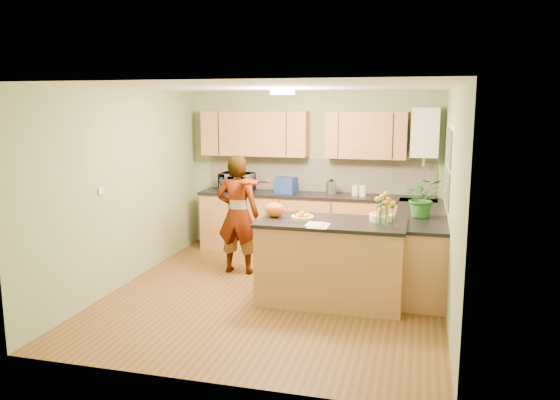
# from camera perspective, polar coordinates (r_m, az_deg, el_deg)

# --- Properties ---
(floor) EXTENTS (4.50, 4.50, 0.00)m
(floor) POSITION_cam_1_polar(r_m,az_deg,el_deg) (6.84, -0.39, -9.76)
(floor) COLOR brown
(floor) RESTS_ON ground
(ceiling) EXTENTS (4.00, 4.50, 0.02)m
(ceiling) POSITION_cam_1_polar(r_m,az_deg,el_deg) (6.44, -0.42, 11.67)
(ceiling) COLOR white
(ceiling) RESTS_ON wall_back
(wall_back) EXTENTS (4.00, 0.02, 2.50)m
(wall_back) POSITION_cam_1_polar(r_m,az_deg,el_deg) (8.69, 3.43, 2.98)
(wall_back) COLOR #8CA677
(wall_back) RESTS_ON floor
(wall_front) EXTENTS (4.00, 0.02, 2.50)m
(wall_front) POSITION_cam_1_polar(r_m,az_deg,el_deg) (4.43, -7.95, -4.00)
(wall_front) COLOR #8CA677
(wall_front) RESTS_ON floor
(wall_left) EXTENTS (0.02, 4.50, 2.50)m
(wall_left) POSITION_cam_1_polar(r_m,az_deg,el_deg) (7.29, -15.78, 1.25)
(wall_left) COLOR #8CA677
(wall_left) RESTS_ON floor
(wall_right) EXTENTS (0.02, 4.50, 2.50)m
(wall_right) POSITION_cam_1_polar(r_m,az_deg,el_deg) (6.32, 17.41, -0.15)
(wall_right) COLOR #8CA677
(wall_right) RESTS_ON floor
(back_counter) EXTENTS (3.64, 0.62, 0.94)m
(back_counter) POSITION_cam_1_polar(r_m,az_deg,el_deg) (8.52, 3.64, -2.49)
(back_counter) COLOR #AD7245
(back_counter) RESTS_ON floor
(right_counter) EXTENTS (0.62, 2.24, 0.94)m
(right_counter) POSITION_cam_1_polar(r_m,az_deg,el_deg) (7.30, 14.42, -4.92)
(right_counter) COLOR #AD7245
(right_counter) RESTS_ON floor
(splashback) EXTENTS (3.60, 0.02, 0.52)m
(splashback) POSITION_cam_1_polar(r_m,az_deg,el_deg) (8.67, 4.05, 2.62)
(splashback) COLOR silver
(splashback) RESTS_ON back_counter
(upper_cabinets) EXTENTS (3.20, 0.34, 0.70)m
(upper_cabinets) POSITION_cam_1_polar(r_m,az_deg,el_deg) (8.51, 2.08, 6.90)
(upper_cabinets) COLOR #AD7245
(upper_cabinets) RESTS_ON wall_back
(boiler) EXTENTS (0.40, 0.30, 0.86)m
(boiler) POSITION_cam_1_polar(r_m,az_deg,el_deg) (8.32, 14.91, 6.82)
(boiler) COLOR white
(boiler) RESTS_ON wall_back
(window_right) EXTENTS (0.01, 1.30, 1.05)m
(window_right) POSITION_cam_1_polar(r_m,az_deg,el_deg) (6.87, 17.25, 3.18)
(window_right) COLOR white
(window_right) RESTS_ON wall_right
(light_switch) EXTENTS (0.02, 0.09, 0.09)m
(light_switch) POSITION_cam_1_polar(r_m,az_deg,el_deg) (6.77, -18.23, 0.90)
(light_switch) COLOR white
(light_switch) RESTS_ON wall_left
(ceiling_lamp) EXTENTS (0.30, 0.30, 0.07)m
(ceiling_lamp) POSITION_cam_1_polar(r_m,az_deg,el_deg) (6.73, 0.25, 11.27)
(ceiling_lamp) COLOR #FFEABF
(ceiling_lamp) RESTS_ON ceiling
(peninsula_island) EXTENTS (1.70, 0.87, 0.97)m
(peninsula_island) POSITION_cam_1_polar(r_m,az_deg,el_deg) (6.48, 5.37, -6.39)
(peninsula_island) COLOR #AD7245
(peninsula_island) RESTS_ON floor
(fruit_dish) EXTENTS (0.27, 0.27, 0.09)m
(fruit_dish) POSITION_cam_1_polar(r_m,az_deg,el_deg) (6.41, 2.36, -1.69)
(fruit_dish) COLOR #F6E8C4
(fruit_dish) RESTS_ON peninsula_island
(orange_bowl) EXTENTS (0.27, 0.27, 0.16)m
(orange_bowl) POSITION_cam_1_polar(r_m,az_deg,el_deg) (6.43, 10.51, -1.57)
(orange_bowl) COLOR #F6E8C4
(orange_bowl) RESTS_ON peninsula_island
(flower_vase) EXTENTS (0.24, 0.24, 0.45)m
(flower_vase) POSITION_cam_1_polar(r_m,az_deg,el_deg) (6.06, 10.82, -0.08)
(flower_vase) COLOR silver
(flower_vase) RESTS_ON peninsula_island
(orange_bag) EXTENTS (0.24, 0.20, 0.18)m
(orange_bag) POSITION_cam_1_polar(r_m,az_deg,el_deg) (6.53, -0.55, -1.02)
(orange_bag) COLOR orange
(orange_bag) RESTS_ON peninsula_island
(papers) EXTENTS (0.23, 0.31, 0.01)m
(papers) POSITION_cam_1_polar(r_m,az_deg,el_deg) (6.08, 4.06, -2.67)
(papers) COLOR silver
(papers) RESTS_ON peninsula_island
(violinist) EXTENTS (0.60, 0.40, 1.64)m
(violinist) POSITION_cam_1_polar(r_m,az_deg,el_deg) (7.48, -4.41, -1.53)
(violinist) COLOR #E6AB8D
(violinist) RESTS_ON floor
(violin) EXTENTS (0.65, 0.57, 0.16)m
(violin) POSITION_cam_1_polar(r_m,az_deg,el_deg) (7.13, -3.52, 1.91)
(violin) COLOR #4B1304
(violin) RESTS_ON violinist
(microwave) EXTENTS (0.53, 0.37, 0.29)m
(microwave) POSITION_cam_1_polar(r_m,az_deg,el_deg) (8.74, -4.51, 1.91)
(microwave) COLOR white
(microwave) RESTS_ON back_counter
(blue_box) EXTENTS (0.35, 0.28, 0.25)m
(blue_box) POSITION_cam_1_polar(r_m,az_deg,el_deg) (8.49, 0.62, 1.56)
(blue_box) COLOR navy
(blue_box) RESTS_ON back_counter
(kettle) EXTENTS (0.15, 0.15, 0.28)m
(kettle) POSITION_cam_1_polar(r_m,az_deg,el_deg) (8.36, 5.37, 1.33)
(kettle) COLOR #ADADB1
(kettle) RESTS_ON back_counter
(jar_cream) EXTENTS (0.13, 0.13, 0.16)m
(jar_cream) POSITION_cam_1_polar(r_m,az_deg,el_deg) (8.34, 7.88, 1.00)
(jar_cream) COLOR #F6E8C4
(jar_cream) RESTS_ON back_counter
(jar_white) EXTENTS (0.13, 0.13, 0.16)m
(jar_white) POSITION_cam_1_polar(r_m,az_deg,el_deg) (8.27, 8.67, 0.93)
(jar_white) COLOR white
(jar_white) RESTS_ON back_counter
(potted_plant) EXTENTS (0.51, 0.46, 0.49)m
(potted_plant) POSITION_cam_1_polar(r_m,az_deg,el_deg) (6.87, 14.67, 0.23)
(potted_plant) COLOR #2A7025
(potted_plant) RESTS_ON right_counter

